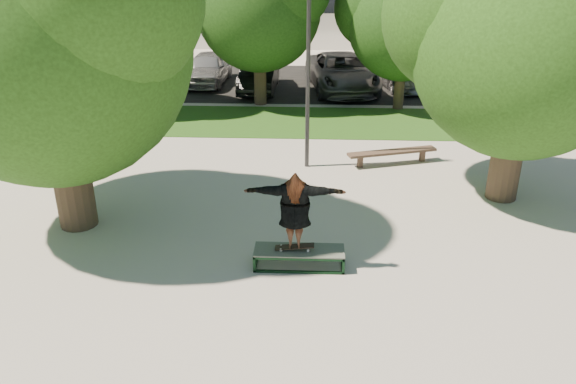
{
  "coord_description": "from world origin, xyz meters",
  "views": [
    {
      "loc": [
        1.17,
        -10.36,
        5.92
      ],
      "look_at": [
        0.66,
        0.6,
        1.1
      ],
      "focal_mm": 35.0,
      "sensor_mm": 36.0,
      "label": 1
    }
  ],
  "objects_px": {
    "tree_right": "(522,33)",
    "lamppost": "(308,57)",
    "car_grey": "(342,73)",
    "car_silver_a": "(208,68)",
    "tree_left": "(44,27)",
    "bench": "(392,153)",
    "car_dark": "(259,75)",
    "grind_box": "(299,258)",
    "car_silver_b": "(401,70)"
  },
  "relations": [
    {
      "from": "tree_left",
      "to": "grind_box",
      "type": "relative_size",
      "value": 3.95
    },
    {
      "from": "tree_left",
      "to": "car_dark",
      "type": "distance_m",
      "value": 14.07
    },
    {
      "from": "car_silver_a",
      "to": "tree_right",
      "type": "bearing_deg",
      "value": -49.69
    },
    {
      "from": "lamppost",
      "to": "car_grey",
      "type": "relative_size",
      "value": 1.07
    },
    {
      "from": "tree_left",
      "to": "lamppost",
      "type": "xyz_separation_m",
      "value": [
        5.29,
        3.91,
        -1.27
      ]
    },
    {
      "from": "car_silver_a",
      "to": "car_dark",
      "type": "relative_size",
      "value": 1.0
    },
    {
      "from": "car_dark",
      "to": "car_silver_b",
      "type": "relative_size",
      "value": 0.86
    },
    {
      "from": "car_silver_a",
      "to": "car_dark",
      "type": "distance_m",
      "value": 2.76
    },
    {
      "from": "tree_right",
      "to": "car_dark",
      "type": "height_order",
      "value": "tree_right"
    },
    {
      "from": "grind_box",
      "to": "car_grey",
      "type": "distance_m",
      "value": 15.18
    },
    {
      "from": "car_dark",
      "to": "tree_right",
      "type": "bearing_deg",
      "value": -56.6
    },
    {
      "from": "tree_right",
      "to": "car_silver_b",
      "type": "bearing_deg",
      "value": 93.54
    },
    {
      "from": "lamppost",
      "to": "bench",
      "type": "distance_m",
      "value": 3.77
    },
    {
      "from": "tree_right",
      "to": "grind_box",
      "type": "distance_m",
      "value": 7.33
    },
    {
      "from": "lamppost",
      "to": "car_grey",
      "type": "distance_m",
      "value": 9.88
    },
    {
      "from": "bench",
      "to": "car_silver_a",
      "type": "distance_m",
      "value": 12.54
    },
    {
      "from": "bench",
      "to": "car_grey",
      "type": "distance_m",
      "value": 9.27
    },
    {
      "from": "grind_box",
      "to": "car_silver_a",
      "type": "distance_m",
      "value": 16.81
    },
    {
      "from": "tree_right",
      "to": "lamppost",
      "type": "distance_m",
      "value": 5.36
    },
    {
      "from": "bench",
      "to": "tree_left",
      "type": "bearing_deg",
      "value": -169.07
    },
    {
      "from": "tree_left",
      "to": "tree_right",
      "type": "height_order",
      "value": "tree_left"
    },
    {
      "from": "car_silver_a",
      "to": "bench",
      "type": "bearing_deg",
      "value": -52.19
    },
    {
      "from": "car_grey",
      "to": "lamppost",
      "type": "bearing_deg",
      "value": -106.66
    },
    {
      "from": "bench",
      "to": "car_dark",
      "type": "height_order",
      "value": "car_dark"
    },
    {
      "from": "car_silver_a",
      "to": "tree_left",
      "type": "bearing_deg",
      "value": -89.68
    },
    {
      "from": "car_silver_a",
      "to": "car_silver_b",
      "type": "xyz_separation_m",
      "value": [
        8.9,
        0.05,
        -0.01
      ]
    },
    {
      "from": "car_silver_a",
      "to": "car_grey",
      "type": "xyz_separation_m",
      "value": [
        6.15,
        -1.03,
        0.07
      ]
    },
    {
      "from": "grind_box",
      "to": "car_grey",
      "type": "bearing_deg",
      "value": 84.52
    },
    {
      "from": "tree_left",
      "to": "car_dark",
      "type": "relative_size",
      "value": 1.66
    },
    {
      "from": "tree_right",
      "to": "car_grey",
      "type": "relative_size",
      "value": 1.14
    },
    {
      "from": "car_silver_b",
      "to": "car_grey",
      "type": "bearing_deg",
      "value": -169.01
    },
    {
      "from": "tree_right",
      "to": "lamppost",
      "type": "bearing_deg",
      "value": 158.72
    },
    {
      "from": "tree_right",
      "to": "car_silver_a",
      "type": "bearing_deg",
      "value": 127.87
    },
    {
      "from": "tree_right",
      "to": "car_silver_b",
      "type": "relative_size",
      "value": 1.3
    },
    {
      "from": "grind_box",
      "to": "lamppost",
      "type": "bearing_deg",
      "value": 89.36
    },
    {
      "from": "tree_right",
      "to": "car_silver_a",
      "type": "distance_m",
      "value": 16.12
    },
    {
      "from": "tree_right",
      "to": "bench",
      "type": "relative_size",
      "value": 2.42
    },
    {
      "from": "grind_box",
      "to": "bench",
      "type": "bearing_deg",
      "value": 66.55
    },
    {
      "from": "tree_right",
      "to": "car_dark",
      "type": "relative_size",
      "value": 1.52
    },
    {
      "from": "car_silver_a",
      "to": "car_grey",
      "type": "distance_m",
      "value": 6.23
    },
    {
      "from": "tree_right",
      "to": "lamppost",
      "type": "relative_size",
      "value": 1.07
    },
    {
      "from": "grind_box",
      "to": "bench",
      "type": "relative_size",
      "value": 0.67
    },
    {
      "from": "tree_left",
      "to": "bench",
      "type": "distance_m",
      "value": 9.75
    },
    {
      "from": "car_silver_a",
      "to": "car_silver_b",
      "type": "bearing_deg",
      "value": 2.76
    },
    {
      "from": "tree_left",
      "to": "lamppost",
      "type": "relative_size",
      "value": 1.16
    },
    {
      "from": "tree_left",
      "to": "grind_box",
      "type": "bearing_deg",
      "value": -18.0
    },
    {
      "from": "car_dark",
      "to": "car_silver_b",
      "type": "bearing_deg",
      "value": 11.86
    },
    {
      "from": "grind_box",
      "to": "car_silver_b",
      "type": "relative_size",
      "value": 0.36
    },
    {
      "from": "lamppost",
      "to": "bench",
      "type": "height_order",
      "value": "lamppost"
    },
    {
      "from": "bench",
      "to": "car_grey",
      "type": "relative_size",
      "value": 0.47
    }
  ]
}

